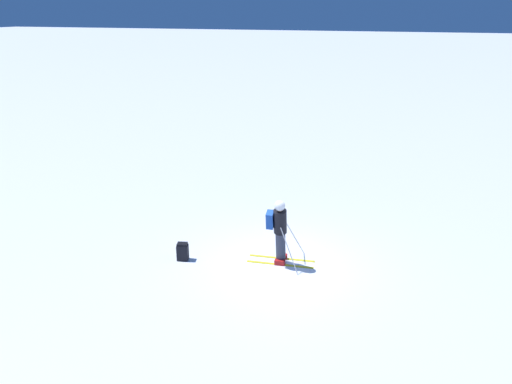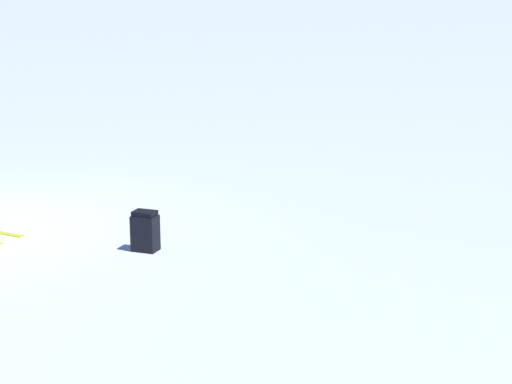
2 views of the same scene
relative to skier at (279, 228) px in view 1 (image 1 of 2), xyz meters
The scene contains 3 objects.
ground_plane 1.08m from the skier, ahead, with size 300.00×300.00×0.00m, color white.
skier is the anchor object (origin of this frame).
spare_backpack 2.75m from the skier, 102.23° to the left, with size 0.29×0.35×0.50m.
Camera 1 is at (-11.44, -3.27, 6.43)m, focal length 35.00 mm.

